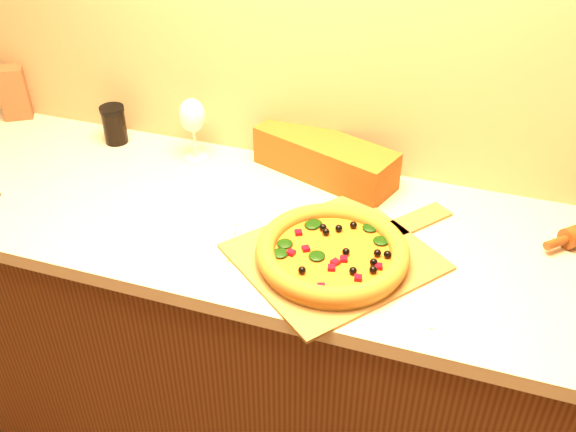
{
  "coord_description": "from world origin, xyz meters",
  "views": [
    {
      "loc": [
        0.43,
        0.14,
        1.89
      ],
      "look_at": [
        0.01,
        1.38,
        0.96
      ],
      "focal_mm": 40.0,
      "sensor_mm": 36.0,
      "label": 1
    }
  ],
  "objects_px": {
    "pizza": "(332,252)",
    "wine_glass": "(192,117)",
    "dark_jar": "(114,124)",
    "pizza_peel": "(340,254)"
  },
  "relations": [
    {
      "from": "pizza_peel",
      "to": "dark_jar",
      "type": "bearing_deg",
      "value": -163.91
    },
    {
      "from": "wine_glass",
      "to": "dark_jar",
      "type": "xyz_separation_m",
      "value": [
        -0.28,
        0.01,
        -0.08
      ]
    },
    {
      "from": "pizza_peel",
      "to": "pizza",
      "type": "distance_m",
      "value": 0.05
    },
    {
      "from": "pizza",
      "to": "wine_glass",
      "type": "bearing_deg",
      "value": 146.24
    },
    {
      "from": "pizza_peel",
      "to": "wine_glass",
      "type": "xyz_separation_m",
      "value": [
        -0.54,
        0.32,
        0.13
      ]
    },
    {
      "from": "wine_glass",
      "to": "dark_jar",
      "type": "distance_m",
      "value": 0.29
    },
    {
      "from": "pizza",
      "to": "wine_glass",
      "type": "height_order",
      "value": "wine_glass"
    },
    {
      "from": "pizza",
      "to": "dark_jar",
      "type": "relative_size",
      "value": 3.03
    },
    {
      "from": "wine_glass",
      "to": "pizza",
      "type": "bearing_deg",
      "value": -33.76
    },
    {
      "from": "pizza_peel",
      "to": "pizza",
      "type": "relative_size",
      "value": 1.64
    }
  ]
}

